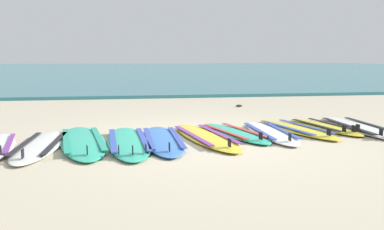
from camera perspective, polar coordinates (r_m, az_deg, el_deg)
name	(u,v)px	position (r m, az deg, el deg)	size (l,w,h in m)	color
ground_plane	(206,140)	(6.32, 1.95, -3.53)	(80.00, 80.00, 0.00)	#C1B599
sea	(138,69)	(42.58, -7.51, 6.39)	(80.00, 60.00, 0.10)	teal
surfboard_1	(40,145)	(6.17, -20.30, -3.98)	(0.63, 2.25, 0.18)	silver
surfboard_2	(83,141)	(6.28, -14.93, -3.54)	(1.04, 2.65, 0.18)	#2DB793
surfboard_3	(128,142)	(6.11, -8.84, -3.69)	(0.74, 2.48, 0.18)	#2DB793
surfboard_4	(163,140)	(6.20, -4.09, -3.43)	(0.60, 2.32, 0.18)	#3875CC
surfboard_5	(205,137)	(6.42, 1.86, -3.01)	(0.98, 2.44, 0.18)	yellow
surfboard_6	(234,133)	(6.77, 5.86, -2.47)	(1.00, 2.07, 0.18)	#2DB793
surfboard_7	(270,133)	(6.88, 10.78, -2.40)	(0.56, 2.17, 0.18)	white
surfboard_8	(296,129)	(7.32, 14.22, -1.88)	(0.99, 2.23, 0.18)	yellow
surfboard_9	(324,126)	(7.71, 17.83, -1.53)	(0.82, 2.01, 0.18)	yellow
surfboard_10	(359,127)	(7.83, 22.20, -1.59)	(0.69, 2.53, 0.18)	white
seaweed_clump_near_shoreline	(239,106)	(10.58, 6.56, 1.29)	(0.17, 0.13, 0.06)	#2D381E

